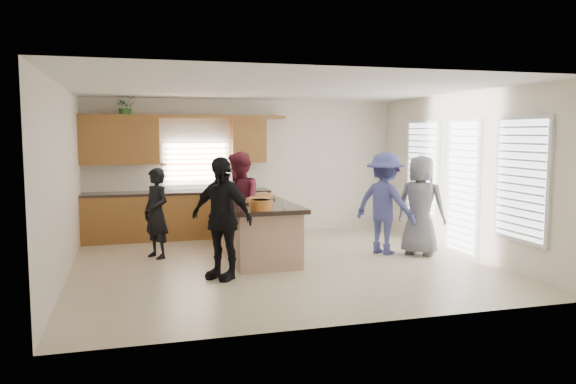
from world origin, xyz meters
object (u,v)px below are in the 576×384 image
object	(u,v)px
salad_bowl	(261,204)
woman_right_front	(421,205)
woman_left_back	(156,213)
woman_right_back	(385,203)
woman_left_front	(221,218)
island	(254,230)
woman_left_mid	(239,205)

from	to	relation	value
salad_bowl	woman_right_front	world-z (taller)	woman_right_front
woman_left_back	woman_right_back	bearing A→B (deg)	46.73
salad_bowl	woman_right_back	world-z (taller)	woman_right_back
woman_right_front	salad_bowl	bearing A→B (deg)	54.64
woman_left_front	woman_right_front	world-z (taller)	woman_left_front
woman_right_back	island	bearing A→B (deg)	44.63
salad_bowl	woman_right_front	distance (m)	2.96
woman_left_back	woman_left_front	size ratio (longest dim) A/B	0.86
salad_bowl	island	bearing A→B (deg)	83.28
woman_left_front	salad_bowl	bearing A→B (deg)	65.09
salad_bowl	woman_left_back	distance (m)	2.08
woman_left_front	woman_left_mid	bearing A→B (deg)	115.67
woman_left_back	woman_right_back	xyz separation A→B (m)	(3.85, -0.72, 0.12)
woman_left_back	woman_right_front	xyz separation A→B (m)	(4.40, -1.00, 0.10)
island	woman_left_front	bearing A→B (deg)	-120.32
woman_left_front	woman_right_front	bearing A→B (deg)	56.95
woman_left_mid	salad_bowl	bearing A→B (deg)	11.74
island	woman_left_mid	bearing A→B (deg)	-177.59
salad_bowl	woman_right_front	size ratio (longest dim) A/B	0.21
woman_left_front	woman_left_back	bearing A→B (deg)	163.51
woman_left_back	woman_left_front	xyz separation A→B (m)	(0.84, -1.65, 0.12)
woman_left_mid	woman_left_back	bearing A→B (deg)	-96.32
woman_left_mid	woman_right_back	distance (m)	2.54
island	woman_left_mid	world-z (taller)	woman_left_mid
woman_left_mid	island	bearing A→B (deg)	99.18
woman_left_back	woman_right_front	bearing A→B (deg)	44.53
island	woman_left_mid	distance (m)	0.51
island	woman_left_mid	size ratio (longest dim) A/B	1.52
woman_left_back	woman_left_front	world-z (taller)	woman_left_front
salad_bowl	woman_right_back	bearing A→B (deg)	16.72
salad_bowl	woman_left_front	size ratio (longest dim) A/B	0.20
woman_right_back	woman_left_front	bearing A→B (deg)	72.89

